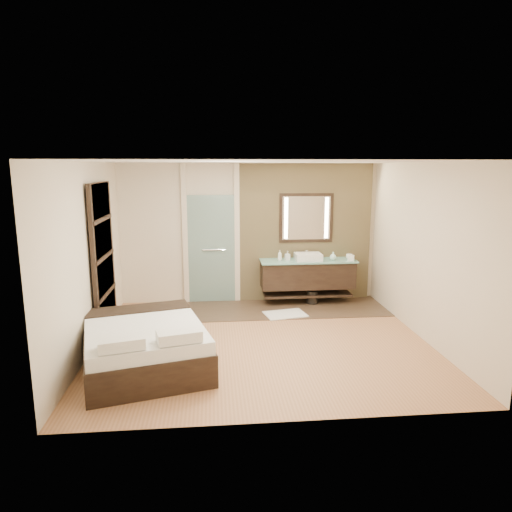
{
  "coord_description": "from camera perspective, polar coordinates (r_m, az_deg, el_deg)",
  "views": [
    {
      "loc": [
        -0.72,
        -6.56,
        2.64
      ],
      "look_at": [
        -0.03,
        0.6,
        1.22
      ],
      "focal_mm": 32.0,
      "sensor_mm": 36.0,
      "label": 1
    }
  ],
  "objects": [
    {
      "name": "tile_strip",
      "position": [
        8.67,
        3.56,
        -6.54
      ],
      "size": [
        3.8,
        1.3,
        0.01
      ],
      "primitive_type": "cube",
      "color": "#3D2E21",
      "rests_on": "floor"
    },
    {
      "name": "vanity",
      "position": [
        8.91,
        6.46,
        -2.27
      ],
      "size": [
        1.85,
        0.55,
        0.88
      ],
      "color": "black",
      "rests_on": "stone_wall"
    },
    {
      "name": "bed",
      "position": [
        6.35,
        -13.74,
        -10.77
      ],
      "size": [
        1.94,
        2.21,
        0.73
      ],
      "rotation": [
        0.0,
        0.0,
        0.26
      ],
      "color": "black",
      "rests_on": "floor"
    },
    {
      "name": "soap_bottle_b",
      "position": [
        8.76,
        3.95,
        0.05
      ],
      "size": [
        0.1,
        0.1,
        0.18
      ],
      "primitive_type": "imported",
      "rotation": [
        0.0,
        0.0,
        0.31
      ],
      "color": "#B2B2B2",
      "rests_on": "vanity"
    },
    {
      "name": "frosted_door",
      "position": [
        8.89,
        -5.6,
        1.42
      ],
      "size": [
        1.1,
        0.12,
        2.7
      ],
      "color": "#A6D2CC",
      "rests_on": "floor"
    },
    {
      "name": "stone_wall",
      "position": [
        9.05,
        6.19,
        2.9
      ],
      "size": [
        2.6,
        0.08,
        2.7
      ],
      "primitive_type": "cube",
      "color": "tan",
      "rests_on": "floor"
    },
    {
      "name": "soap_bottle_c",
      "position": [
        8.88,
        9.61,
        0.01
      ],
      "size": [
        0.13,
        0.13,
        0.16
      ],
      "primitive_type": "imported",
      "rotation": [
        0.0,
        0.0,
        0.04
      ],
      "color": "silver",
      "rests_on": "vanity"
    },
    {
      "name": "shoji_partition",
      "position": [
        7.5,
        -18.53,
        -0.41
      ],
      "size": [
        0.06,
        1.2,
        2.4
      ],
      "color": "black",
      "rests_on": "floor"
    },
    {
      "name": "tissue_box",
      "position": [
        8.91,
        11.78,
        -0.24
      ],
      "size": [
        0.15,
        0.15,
        0.1
      ],
      "primitive_type": "cube",
      "rotation": [
        0.0,
        0.0,
        -0.34
      ],
      "color": "white",
      "rests_on": "vanity"
    },
    {
      "name": "cup",
      "position": [
        9.06,
        11.57,
        -0.05
      ],
      "size": [
        0.15,
        0.15,
        0.1
      ],
      "primitive_type": "imported",
      "rotation": [
        0.0,
        0.0,
        -0.21
      ],
      "color": "white",
      "rests_on": "vanity"
    },
    {
      "name": "floor",
      "position": [
        7.11,
        0.73,
        -10.64
      ],
      "size": [
        5.0,
        5.0,
        0.0
      ],
      "primitive_type": "plane",
      "color": "#A06743",
      "rests_on": "ground"
    },
    {
      "name": "waste_bin",
      "position": [
        8.98,
        7.02,
        -5.13
      ],
      "size": [
        0.26,
        0.26,
        0.27
      ],
      "primitive_type": "cylinder",
      "rotation": [
        0.0,
        0.0,
        -0.27
      ],
      "color": "black",
      "rests_on": "floor"
    },
    {
      "name": "mirror_unit",
      "position": [
        8.96,
        6.3,
        4.75
      ],
      "size": [
        1.06,
        0.04,
        0.96
      ],
      "color": "black",
      "rests_on": "stone_wall"
    },
    {
      "name": "bath_mat",
      "position": [
        8.3,
        3.67,
        -7.28
      ],
      "size": [
        0.8,
        0.63,
        0.02
      ],
      "primitive_type": "cube",
      "rotation": [
        0.0,
        0.0,
        0.2
      ],
      "color": "silver",
      "rests_on": "floor"
    },
    {
      "name": "soap_bottle_a",
      "position": [
        8.73,
        2.99,
        0.09
      ],
      "size": [
        0.1,
        0.1,
        0.2
      ],
      "primitive_type": "imported",
      "rotation": [
        0.0,
        0.0,
        -0.42
      ],
      "color": "white",
      "rests_on": "vanity"
    }
  ]
}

